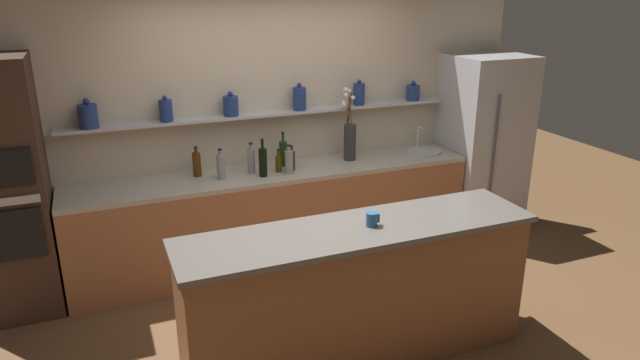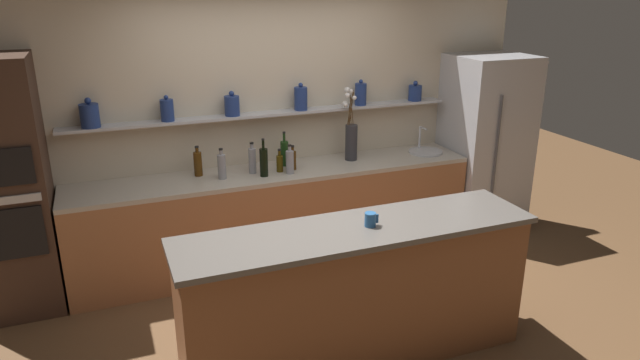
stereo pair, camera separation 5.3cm
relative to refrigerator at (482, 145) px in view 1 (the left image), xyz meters
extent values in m
plane|color=brown|center=(-2.22, -1.20, -0.94)|extent=(12.00, 12.00, 0.00)
cube|color=beige|center=(-2.22, 0.40, 0.36)|extent=(5.20, 0.10, 2.60)
cube|color=#B7B7BC|center=(-2.28, 0.26, 0.47)|extent=(3.64, 0.18, 0.02)
cylinder|color=navy|center=(-3.81, 0.25, 0.58)|extent=(0.16, 0.16, 0.20)
sphere|color=navy|center=(-3.81, 0.25, 0.71)|extent=(0.05, 0.05, 0.05)
cylinder|color=navy|center=(-3.18, 0.25, 0.58)|extent=(0.11, 0.11, 0.19)
sphere|color=navy|center=(-3.18, 0.25, 0.69)|extent=(0.04, 0.04, 0.04)
cylinder|color=navy|center=(-2.61, 0.25, 0.57)|extent=(0.13, 0.13, 0.18)
sphere|color=navy|center=(-2.61, 0.25, 0.69)|extent=(0.05, 0.05, 0.05)
cylinder|color=navy|center=(-1.96, 0.25, 0.59)|extent=(0.12, 0.12, 0.21)
sphere|color=navy|center=(-1.96, 0.25, 0.72)|extent=(0.04, 0.04, 0.04)
cylinder|color=navy|center=(-1.34, 0.25, 0.59)|extent=(0.11, 0.11, 0.21)
sphere|color=navy|center=(-1.34, 0.25, 0.72)|extent=(0.04, 0.04, 0.04)
cylinder|color=navy|center=(-0.73, 0.25, 0.56)|extent=(0.13, 0.13, 0.15)
sphere|color=navy|center=(-0.73, 0.25, 0.66)|extent=(0.05, 0.05, 0.05)
cube|color=#99603D|center=(-2.28, 0.04, -0.50)|extent=(3.74, 0.62, 0.88)
cube|color=#ADA393|center=(-2.28, 0.04, -0.04)|extent=(3.74, 0.62, 0.04)
cube|color=brown|center=(-2.22, -1.60, -0.45)|extent=(2.42, 0.55, 0.98)
cube|color=#56514C|center=(-2.22, -1.60, 0.06)|extent=(2.48, 0.61, 0.04)
cube|color=#B7B7BC|center=(0.00, 0.00, 0.00)|extent=(0.77, 0.70, 1.87)
cylinder|color=#4C4C51|center=(-0.14, -0.37, 0.09)|extent=(0.02, 0.02, 1.03)
cube|color=#3D281E|center=(-4.49, 0.04, 0.10)|extent=(0.65, 0.62, 2.06)
cube|color=black|center=(-4.49, -0.28, -0.16)|extent=(0.54, 0.02, 0.40)
cylinder|color=#2D2D33|center=(-1.50, 0.10, 0.16)|extent=(0.12, 0.12, 0.35)
cylinder|color=#4C3319|center=(-1.52, 0.11, 0.43)|extent=(0.02, 0.02, 0.20)
sphere|color=silver|center=(-1.55, 0.13, 0.54)|extent=(0.05, 0.05, 0.05)
cylinder|color=#4C3319|center=(-1.52, 0.11, 0.43)|extent=(0.02, 0.03, 0.20)
sphere|color=silver|center=(-1.56, 0.12, 0.53)|extent=(0.05, 0.05, 0.05)
cylinder|color=#4C3319|center=(-1.51, 0.11, 0.50)|extent=(0.08, 0.05, 0.32)
sphere|color=silver|center=(-1.53, 0.15, 0.66)|extent=(0.05, 0.05, 0.05)
cylinder|color=#4C3319|center=(-1.49, 0.11, 0.49)|extent=(0.04, 0.01, 0.31)
sphere|color=silver|center=(-1.49, 0.15, 0.64)|extent=(0.05, 0.05, 0.05)
cylinder|color=#4C3319|center=(-1.51, 0.10, 0.48)|extent=(0.01, 0.03, 0.29)
sphere|color=silver|center=(-1.55, 0.09, 0.62)|extent=(0.05, 0.05, 0.05)
cylinder|color=#4C3319|center=(-1.50, 0.09, 0.47)|extent=(0.04, 0.01, 0.27)
sphere|color=silver|center=(-1.49, 0.06, 0.60)|extent=(0.04, 0.04, 0.04)
cylinder|color=#B7B7BC|center=(-0.69, 0.04, -0.01)|extent=(0.34, 0.34, 0.02)
cylinder|color=#B7B7BC|center=(-0.69, 0.17, 0.11)|extent=(0.02, 0.02, 0.22)
cylinder|color=#B7B7BC|center=(-0.69, 0.11, 0.22)|extent=(0.02, 0.12, 0.02)
cylinder|color=#193814|center=(-2.16, 0.16, 0.10)|extent=(0.08, 0.08, 0.23)
cylinder|color=#193814|center=(-2.16, 0.16, 0.26)|extent=(0.02, 0.02, 0.08)
cylinder|color=black|center=(-2.16, 0.16, 0.30)|extent=(0.03, 0.03, 0.01)
cylinder|color=gray|center=(-2.79, 0.00, 0.09)|extent=(0.07, 0.07, 0.22)
cylinder|color=gray|center=(-2.79, 0.00, 0.22)|extent=(0.03, 0.03, 0.04)
cylinder|color=black|center=(-2.79, 0.00, 0.25)|extent=(0.03, 0.03, 0.01)
cylinder|color=gray|center=(-2.18, -0.08, 0.09)|extent=(0.07, 0.07, 0.21)
cylinder|color=gray|center=(-2.18, -0.08, 0.22)|extent=(0.03, 0.03, 0.04)
cylinder|color=black|center=(-2.18, -0.08, 0.25)|extent=(0.03, 0.03, 0.01)
cylinder|color=#4C2D0C|center=(-2.13, 0.02, 0.07)|extent=(0.07, 0.07, 0.17)
cylinder|color=#4C2D0C|center=(-2.13, 0.02, 0.18)|extent=(0.03, 0.03, 0.04)
cylinder|color=black|center=(-2.13, 0.02, 0.21)|extent=(0.03, 0.03, 0.01)
cylinder|color=#4C2D0C|center=(-2.97, 0.16, 0.09)|extent=(0.07, 0.07, 0.22)
cylinder|color=#4C2D0C|center=(-2.97, 0.16, 0.22)|extent=(0.03, 0.03, 0.04)
cylinder|color=black|center=(-2.97, 0.16, 0.25)|extent=(0.03, 0.03, 0.01)
cylinder|color=black|center=(-2.42, -0.07, 0.11)|extent=(0.07, 0.07, 0.25)
cylinder|color=black|center=(-2.42, -0.07, 0.28)|extent=(0.02, 0.02, 0.08)
cylinder|color=black|center=(-2.42, -0.07, 0.32)|extent=(0.03, 0.03, 0.01)
cylinder|color=gray|center=(-2.50, 0.05, 0.10)|extent=(0.07, 0.07, 0.23)
cylinder|color=gray|center=(-2.50, 0.05, 0.24)|extent=(0.03, 0.03, 0.04)
cylinder|color=black|center=(-2.50, 0.05, 0.27)|extent=(0.03, 0.03, 0.01)
cylinder|color=#47380A|center=(-2.26, 0.00, 0.06)|extent=(0.06, 0.06, 0.15)
cylinder|color=#47380A|center=(-2.26, 0.00, 0.16)|extent=(0.03, 0.03, 0.05)
cylinder|color=black|center=(-2.26, 0.00, 0.19)|extent=(0.03, 0.03, 0.01)
cylinder|color=maroon|center=(-2.48, 0.16, 0.05)|extent=(0.05, 0.05, 0.14)
cylinder|color=maroon|center=(-2.48, 0.16, 0.14)|extent=(0.03, 0.03, 0.04)
cylinder|color=black|center=(-2.48, 0.16, 0.17)|extent=(0.03, 0.03, 0.01)
cylinder|color=#235184|center=(-2.13, -1.61, 0.13)|extent=(0.08, 0.08, 0.10)
cube|color=#235184|center=(-2.08, -1.61, 0.13)|extent=(0.02, 0.01, 0.06)
camera|label=1|loc=(-3.77, -4.72, 1.64)|focal=32.00mm
camera|label=2|loc=(-3.72, -4.74, 1.64)|focal=32.00mm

